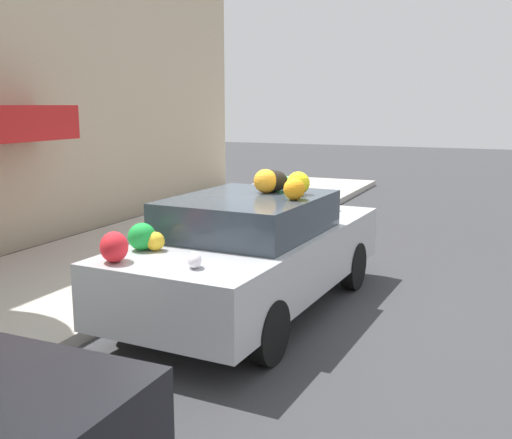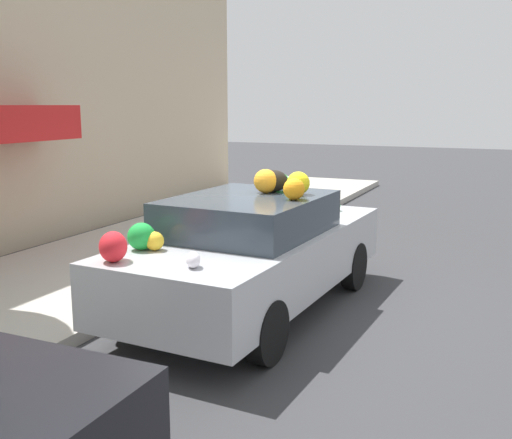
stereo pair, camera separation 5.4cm
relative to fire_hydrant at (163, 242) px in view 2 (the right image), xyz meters
The scene contains 4 objects.
ground_plane 2.01m from the fire_hydrant, 115.89° to the right, with size 60.00×60.00×0.00m, color #38383A.
sidewalk_curb 1.34m from the fire_hydrant, 132.05° to the left, with size 24.00×3.20×0.15m.
fire_hydrant is the anchor object (origin of this frame).
art_car 2.08m from the fire_hydrant, 115.11° to the right, with size 4.39×1.95×1.71m.
Camera 2 is at (-6.35, -2.97, 2.45)m, focal length 42.00 mm.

